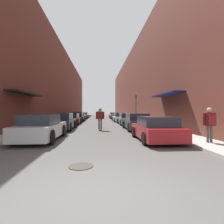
% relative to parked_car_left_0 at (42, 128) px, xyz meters
% --- Properties ---
extents(ground, '(131.61, 131.61, 0.00)m').
position_rel_parked_car_left_0_xyz_m(ground, '(3.02, 17.70, -0.67)').
color(ground, '#4C4947').
extents(curb_strip_left, '(1.80, 59.82, 0.12)m').
position_rel_parked_car_left_0_xyz_m(curb_strip_left, '(-2.03, 23.68, -0.61)').
color(curb_strip_left, '#A3A099').
rests_on(curb_strip_left, ground).
extents(curb_strip_right, '(1.80, 59.82, 0.12)m').
position_rel_parked_car_left_0_xyz_m(curb_strip_right, '(8.06, 23.68, -0.61)').
color(curb_strip_right, '#A3A099').
rests_on(curb_strip_right, ground).
extents(building_row_left, '(4.90, 59.82, 12.39)m').
position_rel_parked_car_left_0_xyz_m(building_row_left, '(-4.93, 23.68, 5.52)').
color(building_row_left, brown).
rests_on(building_row_left, ground).
extents(building_row_right, '(4.90, 59.82, 12.76)m').
position_rel_parked_car_left_0_xyz_m(building_row_right, '(10.96, 23.68, 5.70)').
color(building_row_right, brown).
rests_on(building_row_right, ground).
extents(parked_car_left_0, '(1.90, 4.37, 1.40)m').
position_rel_parked_car_left_0_xyz_m(parked_car_left_0, '(0.00, 0.00, 0.00)').
color(parked_car_left_0, '#B7B7BC').
rests_on(parked_car_left_0, ground).
extents(parked_car_left_1, '(2.08, 4.52, 1.39)m').
position_rel_parked_car_left_0_xyz_m(parked_car_left_1, '(-0.10, 5.30, -0.00)').
color(parked_car_left_1, '#232326').
rests_on(parked_car_left_1, ground).
extents(parked_car_left_2, '(2.08, 4.24, 1.28)m').
position_rel_parked_car_left_0_xyz_m(parked_car_left_2, '(-0.19, 10.79, -0.05)').
color(parked_car_left_2, maroon).
rests_on(parked_car_left_2, ground).
extents(parked_car_left_3, '(2.00, 4.20, 1.40)m').
position_rel_parked_car_left_0_xyz_m(parked_car_left_3, '(-0.15, 16.34, -0.01)').
color(parked_car_left_3, '#232326').
rests_on(parked_car_left_3, ground).
extents(parked_car_left_4, '(1.90, 4.65, 1.18)m').
position_rel_parked_car_left_0_xyz_m(parked_car_left_4, '(-0.18, 21.47, -0.09)').
color(parked_car_left_4, '#B7B7BC').
rests_on(parked_car_left_4, ground).
extents(parked_car_left_5, '(1.97, 4.53, 1.20)m').
position_rel_parked_car_left_0_xyz_m(parked_car_left_5, '(-0.19, 27.26, -0.08)').
color(parked_car_left_5, silver).
rests_on(parked_car_left_5, ground).
extents(parked_car_right_0, '(2.03, 3.96, 1.29)m').
position_rel_parked_car_left_0_xyz_m(parked_car_right_0, '(6.08, -0.56, -0.06)').
color(parked_car_right_0, maroon).
rests_on(parked_car_right_0, ground).
extents(parked_car_right_1, '(1.88, 4.46, 1.37)m').
position_rel_parked_car_left_0_xyz_m(parked_car_right_1, '(6.14, 4.56, -0.02)').
color(parked_car_right_1, '#232326').
rests_on(parked_car_right_1, ground).
extents(parked_car_right_2, '(1.89, 4.24, 1.30)m').
position_rel_parked_car_left_0_xyz_m(parked_car_right_2, '(6.22, 9.89, -0.05)').
color(parked_car_right_2, gray).
rests_on(parked_car_right_2, ground).
extents(parked_car_right_3, '(1.89, 4.20, 1.23)m').
position_rel_parked_car_left_0_xyz_m(parked_car_right_3, '(6.03, 14.95, -0.08)').
color(parked_car_right_3, silver).
rests_on(parked_car_right_3, ground).
extents(parked_car_right_4, '(1.93, 4.51, 1.17)m').
position_rel_parked_car_left_0_xyz_m(parked_car_right_4, '(6.13, 20.19, -0.10)').
color(parked_car_right_4, '#232326').
rests_on(parked_car_right_4, ground).
extents(parked_car_right_5, '(2.02, 4.61, 1.19)m').
position_rel_parked_car_left_0_xyz_m(parked_car_right_5, '(6.15, 25.90, -0.08)').
color(parked_car_right_5, '#B7B7BC').
rests_on(parked_car_right_5, ground).
extents(skateboarder, '(0.69, 0.78, 1.79)m').
position_rel_parked_car_left_0_xyz_m(skateboarder, '(3.16, 4.49, 0.43)').
color(skateboarder, brown).
rests_on(skateboarder, ground).
extents(manhole_cover, '(0.70, 0.70, 0.02)m').
position_rel_parked_car_left_0_xyz_m(manhole_cover, '(2.54, -4.55, -0.67)').
color(manhole_cover, '#332D28').
rests_on(manhole_cover, ground).
extents(traffic_light, '(0.16, 0.22, 3.54)m').
position_rel_parked_car_left_0_xyz_m(traffic_light, '(7.96, 13.26, 1.63)').
color(traffic_light, '#2D2D2D').
rests_on(traffic_light, curb_strip_right).
extents(pedestrian, '(0.65, 0.36, 1.62)m').
position_rel_parked_car_left_0_xyz_m(pedestrian, '(8.19, -1.88, 0.46)').
color(pedestrian, '#47423D').
rests_on(pedestrian, curb_strip_right).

